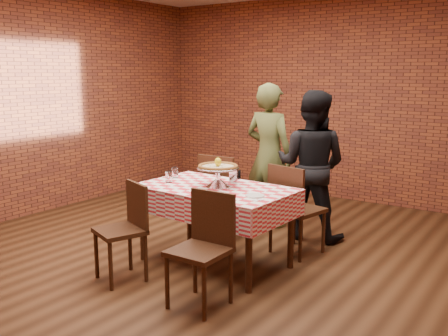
{
  "coord_description": "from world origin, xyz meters",
  "views": [
    {
      "loc": [
        2.91,
        -3.9,
        1.82
      ],
      "look_at": [
        0.23,
        0.0,
        0.92
      ],
      "focal_mm": 40.48,
      "sensor_mm": 36.0,
      "label": 1
    }
  ],
  "objects_px": {
    "water_glass_right": "(175,172)",
    "chair_near_left": "(120,233)",
    "pizza_stand": "(218,177)",
    "diner_olive": "(269,155)",
    "chair_far_right": "(298,209)",
    "pizza": "(218,167)",
    "condiment_caddy": "(235,176)",
    "chair_far_left": "(226,195)",
    "water_glass_left": "(169,177)",
    "table": "(215,226)",
    "chair_near_right": "(199,252)",
    "diner_black": "(311,165)"
  },
  "relations": [
    {
      "from": "water_glass_left",
      "to": "diner_black",
      "type": "xyz_separation_m",
      "value": [
        0.9,
        1.33,
        0.01
      ]
    },
    {
      "from": "water_glass_left",
      "to": "chair_near_right",
      "type": "relative_size",
      "value": 0.12
    },
    {
      "from": "condiment_caddy",
      "to": "chair_far_left",
      "type": "xyz_separation_m",
      "value": [
        -0.44,
        0.49,
        -0.35
      ]
    },
    {
      "from": "pizza_stand",
      "to": "chair_near_right",
      "type": "bearing_deg",
      "value": -63.9
    },
    {
      "from": "pizza_stand",
      "to": "chair_far_left",
      "type": "height_order",
      "value": "same"
    },
    {
      "from": "chair_near_right",
      "to": "diner_black",
      "type": "distance_m",
      "value": 2.08
    },
    {
      "from": "pizza",
      "to": "water_glass_right",
      "type": "xyz_separation_m",
      "value": [
        -0.6,
        0.08,
        -0.13
      ]
    },
    {
      "from": "chair_near_left",
      "to": "chair_far_right",
      "type": "bearing_deg",
      "value": 77.81
    },
    {
      "from": "water_glass_left",
      "to": "diner_olive",
      "type": "xyz_separation_m",
      "value": [
        0.28,
        1.49,
        0.04
      ]
    },
    {
      "from": "pizza_stand",
      "to": "chair_near_right",
      "type": "xyz_separation_m",
      "value": [
        0.41,
        -0.84,
        -0.4
      ]
    },
    {
      "from": "water_glass_right",
      "to": "chair_near_left",
      "type": "relative_size",
      "value": 0.12
    },
    {
      "from": "pizza_stand",
      "to": "condiment_caddy",
      "type": "height_order",
      "value": "pizza_stand"
    },
    {
      "from": "water_glass_right",
      "to": "pizza_stand",
      "type": "bearing_deg",
      "value": -7.49
    },
    {
      "from": "pizza",
      "to": "water_glass_left",
      "type": "xyz_separation_m",
      "value": [
        -0.51,
        -0.12,
        -0.13
      ]
    },
    {
      "from": "table",
      "to": "condiment_caddy",
      "type": "bearing_deg",
      "value": 82.54
    },
    {
      "from": "water_glass_left",
      "to": "chair_near_right",
      "type": "xyz_separation_m",
      "value": [
        0.92,
        -0.72,
        -0.36
      ]
    },
    {
      "from": "table",
      "to": "water_glass_left",
      "type": "relative_size",
      "value": 13.17
    },
    {
      "from": "water_glass_left",
      "to": "chair_far_left",
      "type": "bearing_deg",
      "value": 83.3
    },
    {
      "from": "condiment_caddy",
      "to": "chair_near_right",
      "type": "bearing_deg",
      "value": -73.09
    },
    {
      "from": "pizza_stand",
      "to": "chair_far_right",
      "type": "relative_size",
      "value": 0.44
    },
    {
      "from": "chair_far_right",
      "to": "chair_near_left",
      "type": "bearing_deg",
      "value": 69.1
    },
    {
      "from": "water_glass_right",
      "to": "diner_olive",
      "type": "bearing_deg",
      "value": 73.88
    },
    {
      "from": "pizza",
      "to": "chair_far_left",
      "type": "distance_m",
      "value": 0.96
    },
    {
      "from": "chair_near_right",
      "to": "diner_olive",
      "type": "distance_m",
      "value": 2.34
    },
    {
      "from": "water_glass_left",
      "to": "chair_far_right",
      "type": "relative_size",
      "value": 0.12
    },
    {
      "from": "chair_near_left",
      "to": "diner_olive",
      "type": "xyz_separation_m",
      "value": [
        0.25,
        2.2,
        0.42
      ]
    },
    {
      "from": "pizza_stand",
      "to": "diner_olive",
      "type": "relative_size",
      "value": 0.24
    },
    {
      "from": "pizza_stand",
      "to": "pizza",
      "type": "distance_m",
      "value": 0.1
    },
    {
      "from": "chair_near_left",
      "to": "pizza",
      "type": "bearing_deg",
      "value": 81.03
    },
    {
      "from": "water_glass_right",
      "to": "water_glass_left",
      "type": "bearing_deg",
      "value": -65.38
    },
    {
      "from": "condiment_caddy",
      "to": "chair_far_right",
      "type": "distance_m",
      "value": 0.74
    },
    {
      "from": "water_glass_left",
      "to": "diner_olive",
      "type": "relative_size",
      "value": 0.06
    },
    {
      "from": "chair_near_right",
      "to": "diner_olive",
      "type": "relative_size",
      "value": 0.53
    },
    {
      "from": "diner_black",
      "to": "chair_near_right",
      "type": "bearing_deg",
      "value": 83.38
    },
    {
      "from": "condiment_caddy",
      "to": "chair_far_right",
      "type": "bearing_deg",
      "value": 40.23
    },
    {
      "from": "chair_near_left",
      "to": "diner_olive",
      "type": "relative_size",
      "value": 0.51
    },
    {
      "from": "pizza_stand",
      "to": "chair_near_left",
      "type": "bearing_deg",
      "value": -119.54
    },
    {
      "from": "chair_near_right",
      "to": "diner_olive",
      "type": "height_order",
      "value": "diner_olive"
    },
    {
      "from": "water_glass_left",
      "to": "chair_far_left",
      "type": "height_order",
      "value": "chair_far_left"
    },
    {
      "from": "condiment_caddy",
      "to": "table",
      "type": "bearing_deg",
      "value": -99.96
    },
    {
      "from": "pizza",
      "to": "chair_far_left",
      "type": "bearing_deg",
      "value": 119.06
    },
    {
      "from": "chair_far_right",
      "to": "diner_black",
      "type": "relative_size",
      "value": 0.56
    },
    {
      "from": "table",
      "to": "pizza",
      "type": "distance_m",
      "value": 0.57
    },
    {
      "from": "table",
      "to": "pizza_stand",
      "type": "bearing_deg",
      "value": 78.49
    },
    {
      "from": "pizza",
      "to": "condiment_caddy",
      "type": "bearing_deg",
      "value": 83.17
    },
    {
      "from": "water_glass_right",
      "to": "chair_far_left",
      "type": "relative_size",
      "value": 0.11
    },
    {
      "from": "water_glass_right",
      "to": "condiment_caddy",
      "type": "height_order",
      "value": "condiment_caddy"
    },
    {
      "from": "chair_near_right",
      "to": "chair_far_right",
      "type": "xyz_separation_m",
      "value": [
        0.09,
        1.53,
        0.01
      ]
    },
    {
      "from": "pizza",
      "to": "chair_near_left",
      "type": "bearing_deg",
      "value": -119.54
    },
    {
      "from": "pizza",
      "to": "chair_near_left",
      "type": "height_order",
      "value": "pizza"
    }
  ]
}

